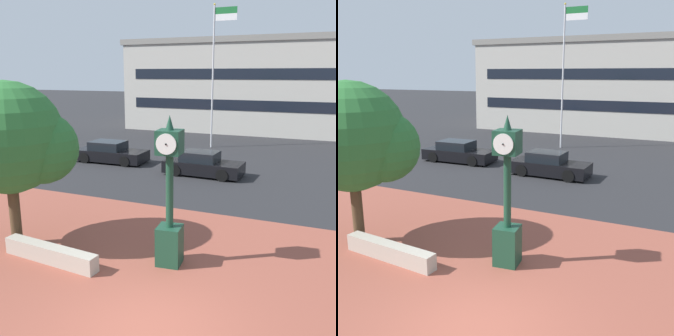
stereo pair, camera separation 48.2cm
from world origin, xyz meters
TOP-DOWN VIEW (x-y plane):
  - ground_plane at (0.00, 0.00)m, footprint 200.00×200.00m
  - plaza_brick_paving at (0.00, 1.73)m, footprint 44.00×11.46m
  - planter_wall at (-3.89, 1.76)m, footprint 3.22×0.66m
  - street_clock at (-0.68, 3.01)m, footprint 0.74×0.77m
  - plaza_tree at (-5.46, 2.42)m, footprint 3.63×3.38m
  - car_street_near at (-2.97, 12.98)m, footprint 4.20×1.91m
  - car_street_mid at (-9.16, 13.86)m, footprint 4.44×1.98m
  - flagpole_primary at (-4.79, 21.05)m, footprint 1.65×0.14m
  - civic_building at (-2.87, 33.57)m, footprint 26.05×12.74m

SIDE VIEW (x-z plane):
  - ground_plane at x=0.00m, z-range 0.00..0.00m
  - plaza_brick_paving at x=0.00m, z-range 0.00..0.01m
  - planter_wall at x=-3.89m, z-range 0.00..0.50m
  - car_street_near at x=-2.97m, z-range -0.07..1.21m
  - car_street_mid at x=-9.16m, z-range -0.07..1.21m
  - street_clock at x=-0.68m, z-range -0.37..3.88m
  - plaza_tree at x=-5.46m, z-range 0.79..5.92m
  - civic_building at x=-2.87m, z-range 0.01..8.40m
  - flagpole_primary at x=-4.79m, z-range 0.79..10.75m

